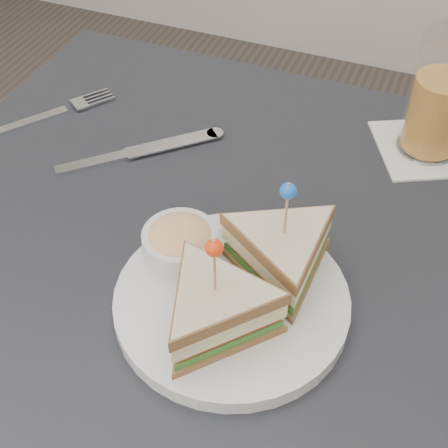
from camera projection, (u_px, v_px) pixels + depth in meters
table at (213, 302)px, 0.74m from camera, size 0.80×0.80×0.75m
plate_meal at (238, 281)px, 0.62m from camera, size 0.30×0.30×0.14m
cutlery_fork at (53, 113)px, 0.88m from camera, size 0.14×0.18×0.01m
cutlery_knife at (134, 153)px, 0.81m from camera, size 0.18×0.17×0.01m
drink_set at (439, 104)px, 0.78m from camera, size 0.17×0.17×0.16m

